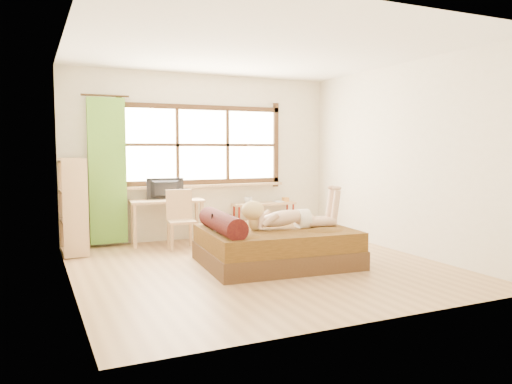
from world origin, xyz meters
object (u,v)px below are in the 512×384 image
kitten (221,222)px  bed (273,245)px  woman (288,207)px  desk (167,206)px  pipe_shelf (265,211)px  bookshelf (73,206)px  chair (180,216)px

kitten → bed: bearing=-4.1°
woman → desk: (-1.09, 1.97, -0.14)m
pipe_shelf → bookshelf: 3.17m
chair → pipe_shelf: bearing=22.6°
chair → woman: bearing=-52.5°
woman → bookshelf: 3.03m
woman → chair: (-0.98, 1.59, -0.26)m
bed → chair: size_ratio=2.25×
woman → bookshelf: bearing=148.9°
desk → chair: bearing=-67.8°
bed → chair: chair is taller
chair → bed: bearing=-57.2°
desk → kitten: bearing=-77.3°
chair → bookshelf: 1.52m
bed → kitten: bearing=175.9°
bed → bookshelf: 2.87m
kitten → pipe_shelf: bearing=55.8°
kitten → pipe_shelf: size_ratio=0.25×
bed → bookshelf: (-2.28, 1.69, 0.43)m
pipe_shelf → bed: bearing=-113.2°
bed → pipe_shelf: size_ratio=1.75×
bookshelf → desk: bearing=7.7°
pipe_shelf → woman: bearing=-107.9°
pipe_shelf → kitten: bearing=-128.7°
woman → pipe_shelf: (0.66, 2.09, -0.33)m
bookshelf → kitten: bearing=-46.2°
desk → bookshelf: bearing=-165.1°
kitten → bookshelf: 2.26m
kitten → desk: 1.83m
woman → pipe_shelf: bearing=76.5°
bed → desk: bed is taller
desk → pipe_shelf: size_ratio=1.04×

